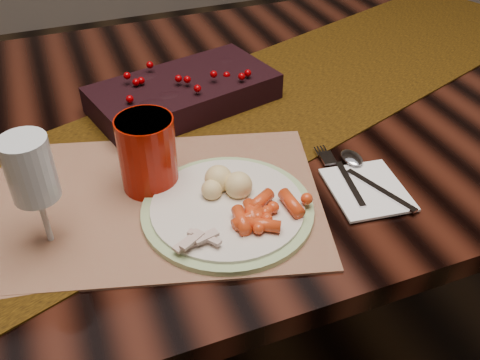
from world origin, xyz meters
name	(u,v)px	position (x,y,z in m)	size (l,w,h in m)	color
floor	(212,345)	(0.00, 0.00, 0.00)	(5.00, 5.00, 0.00)	black
dining_table	(207,250)	(0.00, 0.00, 0.38)	(1.80, 1.00, 0.75)	black
table_runner	(232,119)	(0.05, -0.05, 0.75)	(1.84, 0.38, 0.00)	#371C05
centerpiece	(184,89)	(-0.02, 0.04, 0.79)	(0.35, 0.18, 0.07)	black
placemat_main	(169,200)	(-0.12, -0.23, 0.75)	(0.47, 0.34, 0.00)	#8C5E47
placemat_second	(61,217)	(-0.28, -0.21, 0.75)	(0.40, 0.29, 0.00)	brown
dinner_plate	(228,208)	(-0.05, -0.29, 0.76)	(0.26, 0.26, 0.01)	silver
baby_carrots	(269,213)	(0.00, -0.34, 0.78)	(0.11, 0.09, 0.02)	red
mashed_potatoes	(222,179)	(-0.05, -0.26, 0.79)	(0.07, 0.06, 0.04)	tan
turkey_shreds	(199,238)	(-0.11, -0.35, 0.78)	(0.07, 0.06, 0.02)	tan
napkin	(367,189)	(0.17, -0.32, 0.76)	(0.11, 0.13, 0.00)	white
fork	(344,177)	(0.15, -0.29, 0.76)	(0.02, 0.15, 0.00)	#B3B2CD
spoon	(371,179)	(0.19, -0.31, 0.76)	(0.03, 0.16, 0.00)	#B3B3BF
red_cup	(148,154)	(-0.14, -0.19, 0.81)	(0.09, 0.09, 0.12)	#8D0F03
wine_glass	(37,194)	(-0.30, -0.26, 0.84)	(0.06, 0.06, 0.17)	silver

